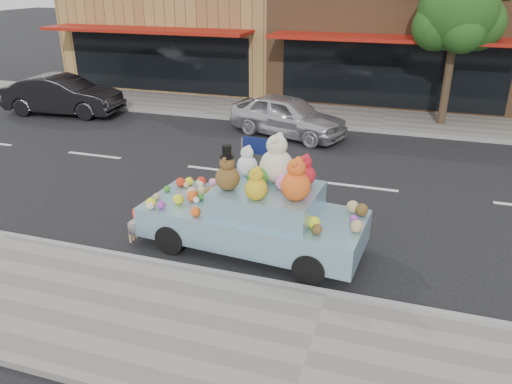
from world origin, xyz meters
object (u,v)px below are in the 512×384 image
at_px(street_tree, 458,18).
at_px(car_silver, 288,116).
at_px(art_car, 255,211).
at_px(car_dark, 63,95).

height_order(street_tree, car_silver, street_tree).
bearing_deg(art_car, car_silver, 104.27).
xyz_separation_m(street_tree, car_dark, (-13.95, -2.72, -2.95)).
xyz_separation_m(car_dark, art_car, (10.25, -7.63, 0.07)).
distance_m(street_tree, car_silver, 6.47).
relative_size(car_silver, car_dark, 0.89).
relative_size(car_dark, art_car, 0.98).
bearing_deg(street_tree, car_dark, -168.98).
distance_m(car_silver, car_dark, 8.96).
height_order(street_tree, car_dark, street_tree).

